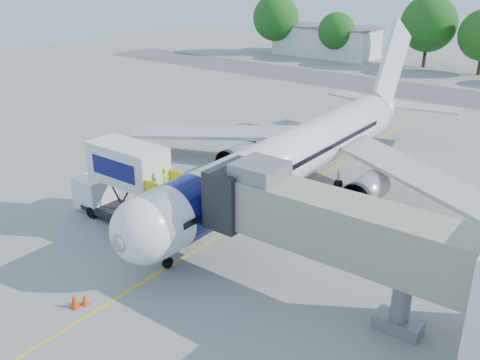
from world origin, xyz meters
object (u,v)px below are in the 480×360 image
Objects in this scene: aircraft at (296,154)px; catering_hiloader at (123,183)px; jet_bridge at (318,221)px; ground_tug at (32,351)px.

aircraft is 12.77m from catering_hiloader.
jet_bridge is 14.35m from catering_hiloader.
catering_hiloader is at bearing -179.99° from jet_bridge.
jet_bridge is at bearing -54.30° from aircraft.
catering_hiloader is 13.75m from ground_tug.
aircraft is 22.84m from ground_tug.
jet_bridge is (7.99, -11.12, 1.39)m from aircraft.
jet_bridge is 14.11m from ground_tug.
catering_hiloader is (-6.27, -11.12, -0.19)m from aircraft.
catering_hiloader is (-14.27, -0.00, -1.59)m from jet_bridge.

